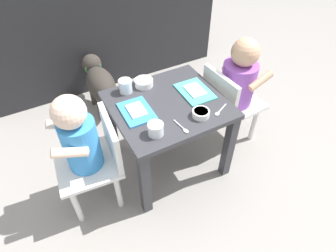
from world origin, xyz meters
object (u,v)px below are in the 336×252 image
object	(u,v)px
dining_table	(168,116)
food_tray_left	(137,111)
water_cup_left	(125,87)
spoon_by_left_tray	(220,111)
water_cup_right	(156,130)
seated_child_left	(83,142)
veggie_bowl_near	(144,82)
dog	(99,81)
food_tray_right	(195,91)
seated_child_right	(237,82)
spoon_by_right_tray	(182,128)
cereal_bowl_left_side	(201,113)

from	to	relation	value
dining_table	food_tray_left	size ratio (longest dim) A/B	2.84
water_cup_left	spoon_by_left_tray	xyz separation A→B (m)	(0.32, -0.35, -0.03)
dining_table	water_cup_left	bearing A→B (deg)	128.27
water_cup_right	seated_child_left	bearing A→B (deg)	155.49
water_cup_right	veggie_bowl_near	world-z (taller)	water_cup_right
spoon_by_left_tray	seated_child_left	bearing A→B (deg)	167.01
dog	water_cup_left	bearing A→B (deg)	-88.12
food_tray_right	water_cup_right	xyz separation A→B (m)	(-0.30, -0.17, 0.02)
dog	spoon_by_left_tray	xyz separation A→B (m)	(0.34, -0.83, 0.23)
spoon_by_left_tray	water_cup_left	bearing A→B (deg)	132.76
seated_child_right	spoon_by_right_tray	size ratio (longest dim) A/B	6.57
dog	spoon_by_right_tray	distance (m)	0.89
food_tray_left	veggie_bowl_near	distance (m)	0.21
dining_table	seated_child_left	distance (m)	0.43
veggie_bowl_near	water_cup_right	bearing A→B (deg)	-107.08
dog	cereal_bowl_left_side	distance (m)	0.89
food_tray_left	spoon_by_right_tray	distance (m)	0.23
dining_table	seated_child_right	xyz separation A→B (m)	(0.43, 0.01, 0.05)
food_tray_right	spoon_by_right_tray	bearing A→B (deg)	-134.14
water_cup_left	veggie_bowl_near	bearing A→B (deg)	2.81
water_cup_left	cereal_bowl_left_side	xyz separation A→B (m)	(0.23, -0.33, -0.01)
seated_child_right	water_cup_right	xyz separation A→B (m)	(-0.58, -0.17, 0.05)
cereal_bowl_left_side	dining_table	bearing A→B (deg)	119.12
seated_child_left	water_cup_right	distance (m)	0.32
veggie_bowl_near	spoon_by_left_tray	distance (m)	0.42
veggie_bowl_near	spoon_by_left_tray	world-z (taller)	veggie_bowl_near
seated_child_right	dog	distance (m)	0.90
seated_child_left	veggie_bowl_near	world-z (taller)	seated_child_left
dining_table	water_cup_right	distance (m)	0.24
seated_child_right	spoon_by_left_tray	size ratio (longest dim) A/B	6.90
food_tray_left	spoon_by_right_tray	xyz separation A→B (m)	(0.13, -0.19, -0.00)
seated_child_left	water_cup_right	bearing A→B (deg)	-24.51
food_tray_right	veggie_bowl_near	bearing A→B (deg)	138.92
dining_table	food_tray_right	bearing A→B (deg)	4.03
spoon_by_right_tray	seated_child_left	bearing A→B (deg)	158.97
dog	veggie_bowl_near	xyz separation A→B (m)	(0.12, -0.48, 0.24)
food_tray_right	veggie_bowl_near	xyz separation A→B (m)	(-0.20, 0.17, 0.01)
seated_child_left	water_cup_left	xyz separation A→B (m)	(0.29, 0.21, 0.06)
spoon_by_left_tray	spoon_by_right_tray	world-z (taller)	same
food_tray_right	water_cup_left	xyz separation A→B (m)	(-0.30, 0.17, 0.02)
water_cup_right	veggie_bowl_near	xyz separation A→B (m)	(0.11, 0.34, -0.01)
dining_table	water_cup_left	xyz separation A→B (m)	(-0.14, 0.18, 0.11)
cereal_bowl_left_side	water_cup_left	bearing A→B (deg)	124.30
food_tray_left	water_cup_right	bearing A→B (deg)	-85.34
seated_child_right	water_cup_left	distance (m)	0.60
dog	spoon_by_left_tray	bearing A→B (deg)	-67.84
dog	spoon_by_right_tray	size ratio (longest dim) A/B	4.60
food_tray_left	veggie_bowl_near	size ratio (longest dim) A/B	2.00
water_cup_right	cereal_bowl_left_side	bearing A→B (deg)	1.06
food_tray_right	water_cup_right	bearing A→B (deg)	-150.97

